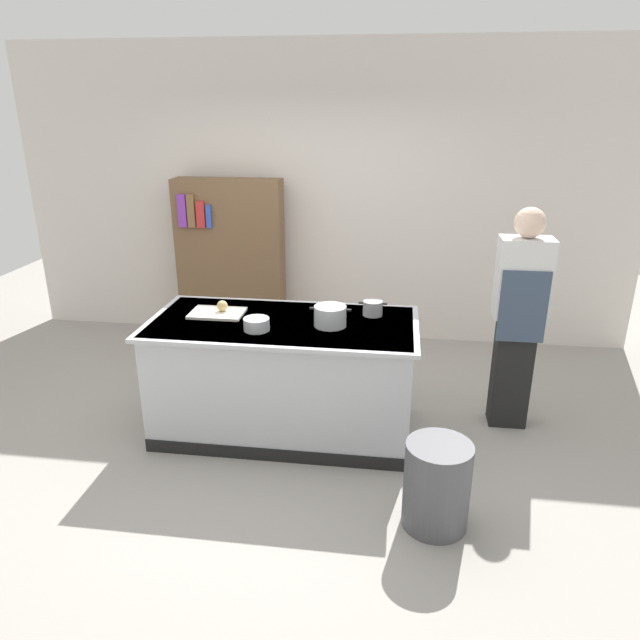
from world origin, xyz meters
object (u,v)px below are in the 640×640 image
at_px(onion, 222,306).
at_px(bookshelf, 231,261).
at_px(mixing_bowl, 257,324).
at_px(person_chef, 518,315).
at_px(stock_pot, 330,316).
at_px(trash_bin, 437,485).
at_px(sauce_pan, 373,308).

distance_m(onion, bookshelf, 1.75).
distance_m(mixing_bowl, person_chef, 1.95).
bearing_deg(stock_pot, person_chef, 15.24).
xyz_separation_m(onion, trash_bin, (1.59, -1.07, -0.69)).
bearing_deg(onion, mixing_bowl, -41.63).
height_order(mixing_bowl, bookshelf, bookshelf).
xyz_separation_m(sauce_pan, mixing_bowl, (-0.79, -0.42, -0.01)).
bearing_deg(mixing_bowl, person_chef, 15.74).
distance_m(sauce_pan, person_chef, 1.09).
height_order(onion, mixing_bowl, onion).
relative_size(sauce_pan, person_chef, 0.12).
bearing_deg(person_chef, onion, 91.27).
relative_size(sauce_pan, bookshelf, 0.13).
bearing_deg(sauce_pan, trash_bin, -68.72).
bearing_deg(sauce_pan, mixing_bowl, -152.06).
xyz_separation_m(stock_pot, mixing_bowl, (-0.50, -0.16, -0.03)).
height_order(sauce_pan, mixing_bowl, sauce_pan).
bearing_deg(trash_bin, sauce_pan, 111.28).
height_order(mixing_bowl, trash_bin, mixing_bowl).
bearing_deg(sauce_pan, stock_pot, -137.50).
xyz_separation_m(onion, bookshelf, (-0.42, 1.69, -0.11)).
distance_m(sauce_pan, bookshelf, 2.22).
height_order(onion, trash_bin, onion).
distance_m(stock_pot, trash_bin, 1.38).
xyz_separation_m(trash_bin, person_chef, (0.62, 1.30, 0.64)).
bearing_deg(trash_bin, stock_pot, 129.27).
relative_size(onion, trash_bin, 0.15).
relative_size(sauce_pan, trash_bin, 0.39).
bearing_deg(bookshelf, person_chef, -29.00).
bearing_deg(person_chef, mixing_bowl, 101.11).
relative_size(person_chef, bookshelf, 1.01).
relative_size(mixing_bowl, person_chef, 0.11).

